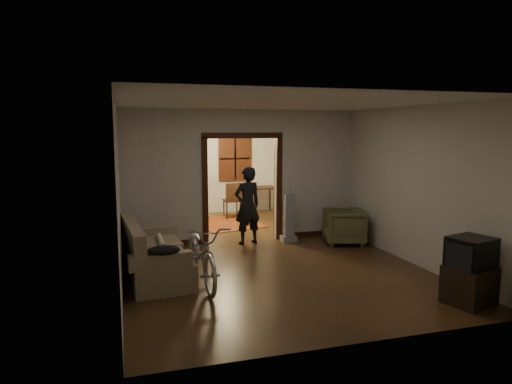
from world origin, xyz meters
name	(u,v)px	position (x,y,z in m)	size (l,w,h in m)	color
floor	(252,249)	(0.00, 0.00, 0.00)	(5.00, 8.50, 0.01)	#331F10
ceiling	(252,108)	(0.00, 0.00, 2.80)	(5.00, 8.50, 0.01)	white
wall_back	(211,164)	(0.00, 4.25, 1.40)	(5.00, 0.02, 2.80)	beige
wall_left	(119,184)	(-2.50, 0.00, 1.40)	(0.02, 8.50, 2.80)	beige
wall_right	(365,176)	(2.50, 0.00, 1.40)	(0.02, 8.50, 2.80)	beige
partition_wall	(242,176)	(0.00, 0.75, 1.40)	(5.00, 0.14, 2.80)	beige
door_casing	(242,190)	(0.00, 0.75, 1.10)	(1.74, 0.20, 2.32)	#33160B
far_window	(235,159)	(0.70, 4.21, 1.55)	(0.98, 0.06, 1.28)	black
chandelier	(224,131)	(0.00, 2.50, 2.35)	(0.24, 0.24, 0.24)	#FFE0A5
light_switch	(290,182)	(1.05, 0.68, 1.25)	(0.08, 0.01, 0.12)	silver
sofa	(156,250)	(-1.96, -1.23, 0.46)	(0.90, 1.99, 0.92)	#74684D
rolled_paper	(161,241)	(-1.86, -0.93, 0.53)	(0.10, 0.10, 0.76)	beige
jacket	(164,250)	(-1.91, -2.14, 0.68)	(0.46, 0.35, 0.13)	black
bicycle	(202,253)	(-1.31, -1.76, 0.49)	(0.65, 1.86, 0.98)	silver
armchair	(343,227)	(1.97, -0.10, 0.37)	(0.78, 0.81, 0.73)	brown
tv_stand	(469,285)	(2.07, -3.62, 0.27)	(0.58, 0.53, 0.53)	black
crt_tv	(471,254)	(2.07, -3.62, 0.70)	(0.54, 0.49, 0.47)	black
vacuum	(289,218)	(0.94, 0.40, 0.52)	(0.32, 0.25, 1.03)	gray
person	(247,206)	(0.04, 0.46, 0.81)	(0.59, 0.39, 1.63)	black
oriental_rug	(225,223)	(0.04, 2.67, 0.01)	(1.51, 1.98, 0.02)	#61230F
locker	(170,187)	(-1.21, 3.81, 0.85)	(0.85, 0.47, 1.70)	#22301D
globe	(169,146)	(-1.21, 3.81, 1.94)	(0.31, 0.31, 0.31)	#1E5972
desk	(258,200)	(1.28, 3.87, 0.37)	(0.99, 0.55, 0.73)	black
desk_chair	(232,200)	(0.38, 3.29, 0.49)	(0.43, 0.43, 0.97)	black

